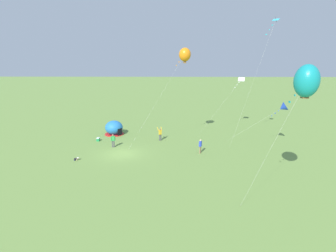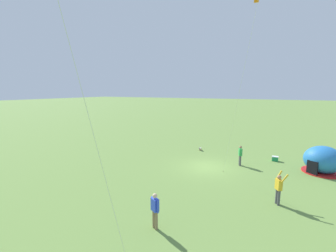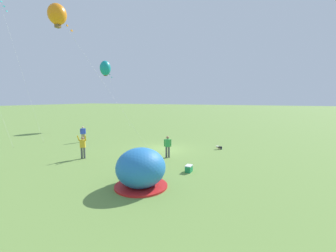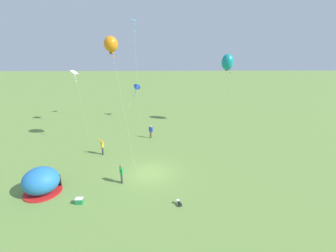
{
  "view_description": "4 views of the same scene",
  "coord_description": "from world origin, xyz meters",
  "px_view_note": "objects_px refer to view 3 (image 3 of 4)",
  "views": [
    {
      "loc": [
        29.45,
        6.08,
        10.87
      ],
      "look_at": [
        -1.84,
        5.4,
        2.99
      ],
      "focal_mm": 28.0,
      "sensor_mm": 36.0,
      "label": 1
    },
    {
      "loc": [
        -5.28,
        17.58,
        6.39
      ],
      "look_at": [
        3.41,
        0.59,
        3.32
      ],
      "focal_mm": 24.0,
      "sensor_mm": 36.0,
      "label": 2
    },
    {
      "loc": [
        -18.19,
        -8.94,
        4.66
      ],
      "look_at": [
        2.62,
        0.62,
        1.86
      ],
      "focal_mm": 24.0,
      "sensor_mm": 36.0,
      "label": 3
    },
    {
      "loc": [
        1.03,
        -18.52,
        10.3
      ],
      "look_at": [
        1.7,
        3.32,
        3.48
      ],
      "focal_mm": 24.0,
      "sensor_mm": 36.0,
      "label": 4
    }
  ],
  "objects_px": {
    "cooler_box": "(189,169)",
    "person_flying_kite": "(83,146)",
    "popup_tent": "(141,169)",
    "kite_orange": "(57,14)",
    "kite_cyan": "(1,3)",
    "person_with_toddler": "(168,146)",
    "kite_teal": "(105,68)",
    "person_far_back": "(83,133)",
    "toddler_crawling": "(219,147)"
  },
  "relations": [
    {
      "from": "cooler_box",
      "to": "person_flying_kite",
      "type": "distance_m",
      "value": 8.63
    },
    {
      "from": "popup_tent",
      "to": "cooler_box",
      "type": "distance_m",
      "value": 3.76
    },
    {
      "from": "person_flying_kite",
      "to": "kite_orange",
      "type": "bearing_deg",
      "value": 71.91
    },
    {
      "from": "kite_cyan",
      "to": "cooler_box",
      "type": "bearing_deg",
      "value": -95.7
    },
    {
      "from": "cooler_box",
      "to": "person_with_toddler",
      "type": "distance_m",
      "value": 3.87
    },
    {
      "from": "person_flying_kite",
      "to": "kite_cyan",
      "type": "height_order",
      "value": "kite_cyan"
    },
    {
      "from": "popup_tent",
      "to": "kite_teal",
      "type": "height_order",
      "value": "kite_teal"
    },
    {
      "from": "popup_tent",
      "to": "kite_orange",
      "type": "height_order",
      "value": "kite_orange"
    },
    {
      "from": "popup_tent",
      "to": "kite_cyan",
      "type": "xyz_separation_m",
      "value": [
        5.53,
        20.29,
        13.61
      ]
    },
    {
      "from": "person_with_toddler",
      "to": "kite_orange",
      "type": "relative_size",
      "value": 0.14
    },
    {
      "from": "person_with_toddler",
      "to": "person_far_back",
      "type": "bearing_deg",
      "value": 79.7
    },
    {
      "from": "popup_tent",
      "to": "kite_orange",
      "type": "xyz_separation_m",
      "value": [
        4.01,
        10.3,
        10.54
      ]
    },
    {
      "from": "toddler_crawling",
      "to": "kite_orange",
      "type": "relative_size",
      "value": 0.04
    },
    {
      "from": "person_with_toddler",
      "to": "kite_cyan",
      "type": "bearing_deg",
      "value": 91.43
    },
    {
      "from": "popup_tent",
      "to": "toddler_crawling",
      "type": "height_order",
      "value": "popup_tent"
    },
    {
      "from": "cooler_box",
      "to": "kite_cyan",
      "type": "height_order",
      "value": "kite_cyan"
    },
    {
      "from": "kite_orange",
      "to": "kite_teal",
      "type": "xyz_separation_m",
      "value": [
        15.15,
        7.9,
        -2.08
      ]
    },
    {
      "from": "cooler_box",
      "to": "person_far_back",
      "type": "bearing_deg",
      "value": 71.24
    },
    {
      "from": "toddler_crawling",
      "to": "popup_tent",
      "type": "bearing_deg",
      "value": 169.82
    },
    {
      "from": "person_with_toddler",
      "to": "kite_orange",
      "type": "distance_m",
      "value": 14.08
    },
    {
      "from": "popup_tent",
      "to": "person_with_toddler",
      "type": "relative_size",
      "value": 1.63
    },
    {
      "from": "cooler_box",
      "to": "kite_orange",
      "type": "bearing_deg",
      "value": 86.85
    },
    {
      "from": "kite_cyan",
      "to": "kite_teal",
      "type": "height_order",
      "value": "kite_cyan"
    },
    {
      "from": "person_flying_kite",
      "to": "kite_teal",
      "type": "xyz_separation_m",
      "value": [
        16.2,
        11.12,
        8.45
      ]
    },
    {
      "from": "popup_tent",
      "to": "person_flying_kite",
      "type": "relative_size",
      "value": 1.49
    },
    {
      "from": "cooler_box",
      "to": "person_flying_kite",
      "type": "xyz_separation_m",
      "value": [
        -0.4,
        8.59,
        0.78
      ]
    },
    {
      "from": "popup_tent",
      "to": "cooler_box",
      "type": "relative_size",
      "value": 5.28
    },
    {
      "from": "person_with_toddler",
      "to": "cooler_box",
      "type": "bearing_deg",
      "value": -134.3
    },
    {
      "from": "person_far_back",
      "to": "kite_teal",
      "type": "height_order",
      "value": "kite_teal"
    },
    {
      "from": "cooler_box",
      "to": "toddler_crawling",
      "type": "distance_m",
      "value": 7.27
    },
    {
      "from": "popup_tent",
      "to": "kite_orange",
      "type": "relative_size",
      "value": 0.23
    },
    {
      "from": "cooler_box",
      "to": "kite_teal",
      "type": "relative_size",
      "value": 0.05
    },
    {
      "from": "person_flying_kite",
      "to": "person_with_toddler",
      "type": "bearing_deg",
      "value": -62.57
    },
    {
      "from": "person_far_back",
      "to": "kite_cyan",
      "type": "xyz_separation_m",
      "value": [
        -2.46,
        8.14,
        13.64
      ]
    },
    {
      "from": "person_far_back",
      "to": "kite_teal",
      "type": "xyz_separation_m",
      "value": [
        11.16,
        6.05,
        8.49
      ]
    },
    {
      "from": "person_flying_kite",
      "to": "kite_orange",
      "type": "xyz_separation_m",
      "value": [
        1.05,
        3.21,
        10.54
      ]
    },
    {
      "from": "popup_tent",
      "to": "kite_teal",
      "type": "relative_size",
      "value": 0.26
    },
    {
      "from": "toddler_crawling",
      "to": "kite_teal",
      "type": "bearing_deg",
      "value": 67.0
    },
    {
      "from": "cooler_box",
      "to": "toddler_crawling",
      "type": "bearing_deg",
      "value": -3.17
    },
    {
      "from": "kite_orange",
      "to": "kite_cyan",
      "type": "distance_m",
      "value": 10.57
    },
    {
      "from": "toddler_crawling",
      "to": "kite_cyan",
      "type": "distance_m",
      "value": 26.96
    },
    {
      "from": "toddler_crawling",
      "to": "kite_cyan",
      "type": "relative_size",
      "value": 0.03
    },
    {
      "from": "person_far_back",
      "to": "popup_tent",
      "type": "bearing_deg",
      "value": -123.35
    },
    {
      "from": "person_flying_kite",
      "to": "kite_cyan",
      "type": "relative_size",
      "value": 0.12
    },
    {
      "from": "toddler_crawling",
      "to": "kite_cyan",
      "type": "bearing_deg",
      "value": 102.91
    },
    {
      "from": "person_far_back",
      "to": "kite_cyan",
      "type": "distance_m",
      "value": 16.07
    },
    {
      "from": "person_far_back",
      "to": "person_flying_kite",
      "type": "height_order",
      "value": "person_flying_kite"
    },
    {
      "from": "person_flying_kite",
      "to": "person_with_toddler",
      "type": "xyz_separation_m",
      "value": [
        3.05,
        -5.88,
        -0.03
      ]
    },
    {
      "from": "kite_teal",
      "to": "person_flying_kite",
      "type": "bearing_deg",
      "value": -145.54
    },
    {
      "from": "person_far_back",
      "to": "toddler_crawling",
      "type": "bearing_deg",
      "value": -79.42
    }
  ]
}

